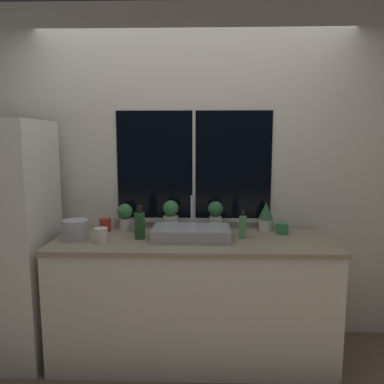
% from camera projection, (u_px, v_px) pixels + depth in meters
% --- Properties ---
extents(ground_plane, '(14.00, 14.00, 0.00)m').
position_uv_depth(ground_plane, '(191.00, 383.00, 2.54)').
color(ground_plane, brown).
extents(wall_back, '(8.00, 0.09, 2.70)m').
position_uv_depth(wall_back, '(194.00, 175.00, 3.08)').
color(wall_back, silver).
rests_on(wall_back, ground_plane).
extents(wall_left, '(0.06, 7.00, 2.70)m').
position_uv_depth(wall_left, '(0.00, 167.00, 3.90)').
color(wall_left, silver).
rests_on(wall_left, ground_plane).
extents(counter, '(2.04, 0.69, 0.91)m').
position_uv_depth(counter, '(193.00, 298.00, 2.81)').
color(counter, silver).
rests_on(counter, ground_plane).
extents(refrigerator, '(0.69, 0.63, 1.78)m').
position_uv_depth(refrigerator, '(1.00, 242.00, 2.77)').
color(refrigerator, silver).
rests_on(refrigerator, ground_plane).
extents(sink, '(0.56, 0.37, 0.30)m').
position_uv_depth(sink, '(191.00, 233.00, 2.74)').
color(sink, '#ADADB2').
rests_on(sink, counter).
extents(potted_plant_far_left, '(0.12, 0.12, 0.21)m').
position_uv_depth(potted_plant_far_left, '(125.00, 215.00, 3.01)').
color(potted_plant_far_left, silver).
rests_on(potted_plant_far_left, counter).
extents(potted_plant_center_left, '(0.12, 0.12, 0.24)m').
position_uv_depth(potted_plant_center_left, '(171.00, 215.00, 2.99)').
color(potted_plant_center_left, silver).
rests_on(potted_plant_center_left, counter).
extents(potted_plant_center_right, '(0.12, 0.12, 0.24)m').
position_uv_depth(potted_plant_center_right, '(216.00, 215.00, 2.98)').
color(potted_plant_center_right, silver).
rests_on(potted_plant_center_right, counter).
extents(potted_plant_far_right, '(0.12, 0.12, 0.23)m').
position_uv_depth(potted_plant_far_right, '(266.00, 216.00, 2.97)').
color(potted_plant_far_right, silver).
rests_on(potted_plant_far_right, counter).
extents(soap_bottle, '(0.05, 0.05, 0.21)m').
position_uv_depth(soap_bottle, '(243.00, 226.00, 2.76)').
color(soap_bottle, '#519E5B').
rests_on(soap_bottle, counter).
extents(bottle_tall, '(0.08, 0.08, 0.25)m').
position_uv_depth(bottle_tall, '(140.00, 225.00, 2.75)').
color(bottle_tall, '#235128').
rests_on(bottle_tall, counter).
extents(mug_red, '(0.09, 0.09, 0.10)m').
position_uv_depth(mug_red, '(105.00, 225.00, 2.98)').
color(mug_red, '#B72D28').
rests_on(mug_red, counter).
extents(mug_green, '(0.10, 0.10, 0.08)m').
position_uv_depth(mug_green, '(282.00, 228.00, 2.89)').
color(mug_green, '#38844C').
rests_on(mug_green, counter).
extents(mug_grey, '(0.09, 0.09, 0.09)m').
position_uv_depth(mug_grey, '(137.00, 227.00, 2.95)').
color(mug_grey, gray).
rests_on(mug_grey, counter).
extents(mug_white, '(0.10, 0.10, 0.10)m').
position_uv_depth(mug_white, '(101.00, 235.00, 2.66)').
color(mug_white, white).
rests_on(mug_white, counter).
extents(kettle, '(0.19, 0.19, 0.16)m').
position_uv_depth(kettle, '(76.00, 229.00, 2.73)').
color(kettle, '#B2B2B7').
rests_on(kettle, counter).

